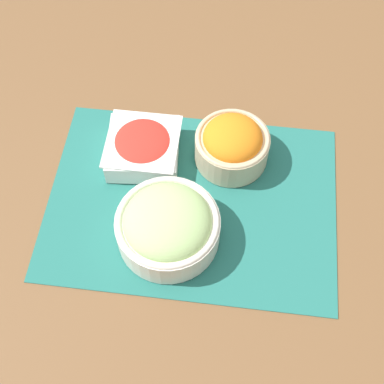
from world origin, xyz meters
The scene contains 5 objects.
ground_plane centered at (0.00, 0.00, 0.00)m, with size 3.00×3.00×0.00m, color brown.
placemat centered at (0.00, 0.00, 0.00)m, with size 0.53×0.38×0.00m.
cucumber_bowl centered at (0.03, 0.08, 0.05)m, with size 0.18×0.18×0.09m.
carrot_bowl centered at (-0.06, -0.10, 0.05)m, with size 0.14×0.14×0.09m.
tomato_bowl centered at (0.10, -0.09, 0.03)m, with size 0.14×0.14×0.06m.
Camera 1 is at (-0.06, 0.49, 0.86)m, focal length 50.00 mm.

